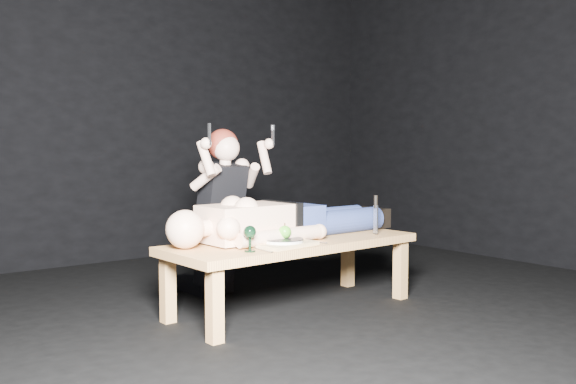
{
  "coord_description": "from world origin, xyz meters",
  "views": [
    {
      "loc": [
        -2.55,
        -2.88,
        1.02
      ],
      "look_at": [
        -0.18,
        0.21,
        0.75
      ],
      "focal_mm": 38.24,
      "sensor_mm": 36.0,
      "label": 1
    }
  ],
  "objects_px": {
    "lying_man": "(289,215)",
    "serving_tray": "(283,244)",
    "table": "(293,275)",
    "goblet": "(250,239)",
    "kneeling_woman": "(216,210)",
    "carving_knife": "(376,215)"
  },
  "relations": [
    {
      "from": "lying_man",
      "to": "serving_tray",
      "type": "xyz_separation_m",
      "value": [
        -0.25,
        -0.27,
        -0.13
      ]
    },
    {
      "from": "table",
      "to": "serving_tray",
      "type": "height_order",
      "value": "serving_tray"
    },
    {
      "from": "serving_tray",
      "to": "goblet",
      "type": "height_order",
      "value": "goblet"
    },
    {
      "from": "kneeling_woman",
      "to": "carving_knife",
      "type": "height_order",
      "value": "kneeling_woman"
    },
    {
      "from": "table",
      "to": "goblet",
      "type": "relative_size",
      "value": 11.31
    },
    {
      "from": "table",
      "to": "carving_knife",
      "type": "height_order",
      "value": "carving_knife"
    },
    {
      "from": "kneeling_woman",
      "to": "carving_knife",
      "type": "xyz_separation_m",
      "value": [
        0.76,
        -0.81,
        -0.01
      ]
    },
    {
      "from": "serving_tray",
      "to": "carving_knife",
      "type": "relative_size",
      "value": 1.36
    },
    {
      "from": "lying_man",
      "to": "goblet",
      "type": "height_order",
      "value": "lying_man"
    },
    {
      "from": "serving_tray",
      "to": "goblet",
      "type": "relative_size",
      "value": 2.44
    },
    {
      "from": "kneeling_woman",
      "to": "goblet",
      "type": "bearing_deg",
      "value": -113.04
    },
    {
      "from": "serving_tray",
      "to": "kneeling_woman",
      "type": "bearing_deg",
      "value": 88.67
    },
    {
      "from": "lying_man",
      "to": "goblet",
      "type": "xyz_separation_m",
      "value": [
        -0.52,
        -0.33,
        -0.07
      ]
    },
    {
      "from": "goblet",
      "to": "table",
      "type": "bearing_deg",
      "value": 24.82
    },
    {
      "from": "table",
      "to": "serving_tray",
      "type": "xyz_separation_m",
      "value": [
        -0.2,
        -0.16,
        0.24
      ]
    },
    {
      "from": "table",
      "to": "kneeling_woman",
      "type": "xyz_separation_m",
      "value": [
        -0.18,
        0.64,
        0.37
      ]
    },
    {
      "from": "table",
      "to": "carving_knife",
      "type": "xyz_separation_m",
      "value": [
        0.58,
        -0.16,
        0.36
      ]
    },
    {
      "from": "serving_tray",
      "to": "carving_knife",
      "type": "distance_m",
      "value": 0.78
    },
    {
      "from": "table",
      "to": "kneeling_woman",
      "type": "relative_size",
      "value": 1.4
    },
    {
      "from": "serving_tray",
      "to": "lying_man",
      "type": "bearing_deg",
      "value": 47.29
    },
    {
      "from": "carving_knife",
      "to": "serving_tray",
      "type": "bearing_deg",
      "value": 177.32
    },
    {
      "from": "lying_man",
      "to": "serving_tray",
      "type": "distance_m",
      "value": 0.39
    }
  ]
}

